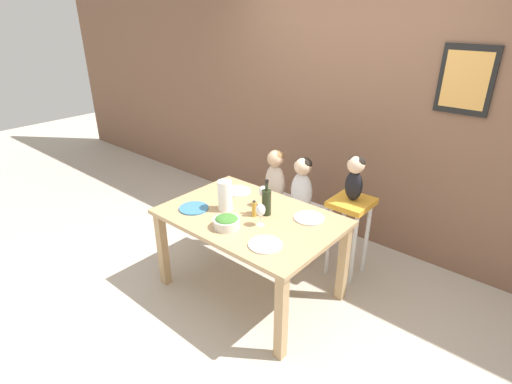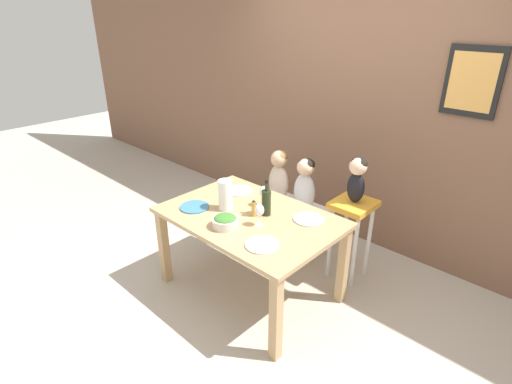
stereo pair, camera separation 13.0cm
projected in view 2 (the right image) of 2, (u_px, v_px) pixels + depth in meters
The scene contains 19 objects.
ground_plane at pixel (250, 289), 3.50m from camera, with size 14.00×14.00×0.00m, color #BCB2A3.
wall_back at pixel (353, 108), 3.88m from camera, with size 10.00×0.09×2.70m.
dining_table at pixel (250, 226), 3.23m from camera, with size 1.40×0.95×0.74m.
chair_far_left at pixel (278, 207), 4.05m from camera, with size 0.38×0.43×0.48m.
chair_far_center at pixel (303, 217), 3.85m from camera, with size 0.38×0.43×0.48m.
chair_right_highchair at pixel (352, 219), 3.45m from camera, with size 0.33×0.36×0.75m.
person_child_left at pixel (279, 174), 3.89m from camera, with size 0.22×0.17×0.53m.
person_child_center at pixel (305, 183), 3.70m from camera, with size 0.22×0.17×0.53m.
person_baby_right at pixel (357, 175), 3.28m from camera, with size 0.15×0.15×0.40m.
wine_bottle at pixel (266, 202), 3.15m from camera, with size 0.07×0.07×0.30m.
paper_towel_roll at pixel (225, 195), 3.23m from camera, with size 0.12×0.12×0.26m.
wine_glass_near at pixel (259, 211), 2.99m from camera, with size 0.07×0.07×0.18m.
wine_glass_far at pixel (264, 192), 3.29m from camera, with size 0.07×0.07×0.18m.
salad_bowl_large at pixel (225, 221), 3.00m from camera, with size 0.20×0.20×0.10m.
dinner_plate_front_left at pixel (195, 207), 3.30m from camera, with size 0.24×0.24×0.01m.
dinner_plate_back_left at pixel (239, 191), 3.59m from camera, with size 0.24×0.24×0.01m.
dinner_plate_back_right at pixel (309, 219), 3.11m from camera, with size 0.24×0.24×0.01m.
dinner_plate_front_right at pixel (262, 245), 2.78m from camera, with size 0.24×0.24×0.01m.
condiment_bottle_hot_sauce at pixel (254, 208), 3.14m from camera, with size 0.04×0.04×0.14m.
Camera 2 is at (1.96, -2.01, 2.25)m, focal length 28.00 mm.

